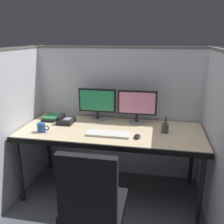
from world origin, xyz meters
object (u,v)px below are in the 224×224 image
pen_cup (165,128)px  book_stack (51,118)px  coffee_mug (42,128)px  monitor_right (137,105)px  computer_mouse (137,136)px  desk_phone (65,120)px  desk (111,135)px  monitor_left (97,102)px  keyboard_main (109,134)px  office_chair (94,222)px

pen_cup → book_stack: bearing=172.6°
book_stack → coffee_mug: bearing=-79.9°
monitor_right → book_stack: size_ratio=1.94×
monitor_right → pen_cup: 0.42m
pen_cup → computer_mouse: bearing=-143.1°
coffee_mug → desk_phone: bearing=65.0°
desk → monitor_right: bearing=48.6°
monitor_left → book_stack: size_ratio=1.94×
desk → coffee_mug: coffee_mug is taller
monitor_left → keyboard_main: monitor_left is taller
keyboard_main → computer_mouse: size_ratio=4.48×
monitor_right → desk_phone: bearing=-168.9°
keyboard_main → book_stack: book_stack is taller
computer_mouse → desk: bearing=151.6°
book_stack → office_chair: bearing=-54.2°
keyboard_main → coffee_mug: 0.69m
keyboard_main → book_stack: bearing=155.5°
office_chair → computer_mouse: (0.24, 0.75, 0.39)m
monitor_left → coffee_mug: monitor_left is taller
computer_mouse → desk_phone: size_ratio=0.51×
office_chair → book_stack: 1.43m
coffee_mug → office_chair: bearing=-44.6°
desk → office_chair: (0.05, -0.90, -0.33)m
office_chair → pen_cup: 1.15m
office_chair → coffee_mug: size_ratio=7.74×
pen_cup → coffee_mug: size_ratio=1.35×
pen_cup → desk_phone: 1.10m
monitor_right → office_chair: bearing=-99.4°
keyboard_main → computer_mouse: bearing=-4.3°
keyboard_main → desk_phone: size_ratio=2.26×
desk → monitor_left: (-0.22, 0.29, 0.27)m
office_chair → desk_phone: (-0.59, 1.02, 0.41)m
monitor_right → pen_cup: (0.31, -0.24, -0.17)m
pen_cup → coffee_mug: pen_cup is taller
keyboard_main → monitor_right: bearing=59.6°
desk_phone → coffee_mug: size_ratio=1.51×
office_chair → desk_phone: bearing=123.5°
office_chair → monitor_left: bearing=105.9°
monitor_left → keyboard_main: bearing=-62.9°
computer_mouse → desk_phone: 0.88m
desk → monitor_left: monitor_left is taller
monitor_left → pen_cup: 0.82m
monitor_right → keyboard_main: (-0.24, -0.41, -0.20)m
monitor_right → keyboard_main: monitor_right is taller
desk → pen_cup: (0.55, 0.04, 0.10)m
pen_cup → coffee_mug: (-1.24, -0.22, -0.00)m
keyboard_main → computer_mouse: (0.29, -0.02, 0.01)m
monitor_left → keyboard_main: (0.22, -0.42, -0.20)m
desk → keyboard_main: (0.00, -0.13, 0.06)m
monitor_left → coffee_mug: bearing=-135.0°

